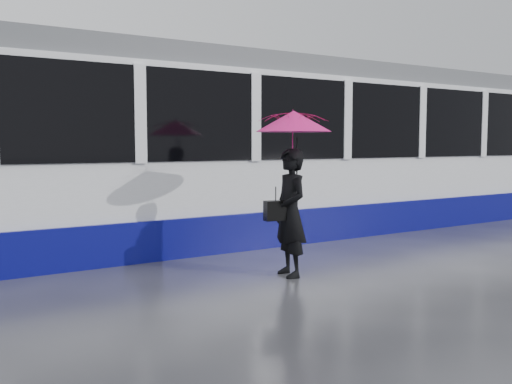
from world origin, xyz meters
TOP-DOWN VIEW (x-y plane):
  - ground at (0.00, 0.00)m, footprint 90.00×90.00m
  - rails at (0.00, 2.50)m, footprint 34.00×1.51m
  - tram at (1.95, 2.50)m, footprint 26.00×2.56m
  - woman at (0.81, -0.58)m, footprint 0.50×0.68m
  - umbrella at (0.86, -0.58)m, footprint 1.14×1.14m
  - handbag at (0.59, -0.56)m, footprint 0.32×0.18m

SIDE VIEW (x-z plane):
  - ground at x=0.00m, z-range 0.00..0.00m
  - rails at x=0.00m, z-range 0.00..0.02m
  - woman at x=0.81m, z-range 0.00..1.71m
  - handbag at x=0.59m, z-range 0.67..1.12m
  - tram at x=1.95m, z-range -0.04..3.31m
  - umbrella at x=0.86m, z-range 1.29..2.45m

